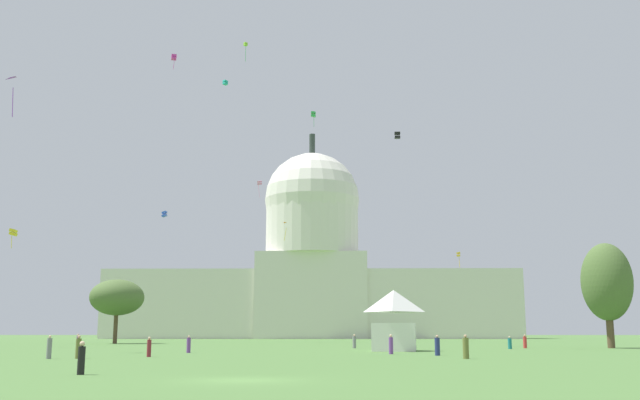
{
  "coord_description": "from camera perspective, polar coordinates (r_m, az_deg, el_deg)",
  "views": [
    {
      "loc": [
        3.78,
        -30.55,
        2.01
      ],
      "look_at": [
        2.1,
        67.08,
        20.1
      ],
      "focal_mm": 39.95,
      "sensor_mm": 36.0,
      "label": 1
    }
  ],
  "objects": [
    {
      "name": "kite_gold_low",
      "position": [
        130.06,
        11.03,
        -4.32
      ],
      "size": [
        0.82,
        0.79,
        2.84
      ],
      "rotation": [
        0.0,
        0.0,
        1.28
      ],
      "color": "gold"
    },
    {
      "name": "person_purple_edge_west",
      "position": [
        66.12,
        5.71,
        -11.48
      ],
      "size": [
        0.4,
        0.4,
        1.76
      ],
      "rotation": [
        0.0,
        0.0,
        0.04
      ],
      "color": "#703D93",
      "rests_on": "ground_plane"
    },
    {
      "name": "kite_lime_high",
      "position": [
        148.57,
        -5.98,
        12.26
      ],
      "size": [
        0.9,
        0.9,
        4.03
      ],
      "rotation": [
        0.0,
        0.0,
        5.43
      ],
      "color": "#8CD133"
    },
    {
      "name": "person_olive_back_center",
      "position": [
        57.8,
        -18.79,
        -11.15
      ],
      "size": [
        0.57,
        0.57,
        1.74
      ],
      "rotation": [
        0.0,
        0.0,
        5.48
      ],
      "color": "olive",
      "rests_on": "ground_plane"
    },
    {
      "name": "person_olive_mid_center",
      "position": [
        55.49,
        11.6,
        -11.52
      ],
      "size": [
        0.6,
        0.6,
        1.79
      ],
      "rotation": [
        0.0,
        0.0,
        3.58
      ],
      "color": "olive",
      "rests_on": "ground_plane"
    },
    {
      "name": "tree_west_far",
      "position": [
        127.75,
        -15.95,
        -7.52
      ],
      "size": [
        12.7,
        12.77,
        10.84
      ],
      "color": "brown",
      "rests_on": "ground_plane"
    },
    {
      "name": "person_purple_front_center",
      "position": [
        92.3,
        -18.83,
        -10.69
      ],
      "size": [
        0.47,
        0.47,
        1.73
      ],
      "rotation": [
        0.0,
        0.0,
        2.21
      ],
      "color": "#703D93",
      "rests_on": "ground_plane"
    },
    {
      "name": "kite_blue_mid",
      "position": [
        178.62,
        -12.35,
        -1.1
      ],
      "size": [
        1.32,
        1.25,
        1.49
      ],
      "rotation": [
        0.0,
        0.0,
        4.51
      ],
      "color": "blue"
    },
    {
      "name": "person_grey_deep_crowd",
      "position": [
        58.11,
        -20.87,
        -11.02
      ],
      "size": [
        0.5,
        0.5,
        1.73
      ],
      "rotation": [
        0.0,
        0.0,
        5.73
      ],
      "color": "gray",
      "rests_on": "ground_plane"
    },
    {
      "name": "person_grey_mid_right",
      "position": [
        89.03,
        2.77,
        -11.28
      ],
      "size": [
        0.59,
        0.59,
        1.68
      ],
      "rotation": [
        0.0,
        0.0,
        2.15
      ],
      "color": "gray",
      "rests_on": "ground_plane"
    },
    {
      "name": "kite_magenta_high",
      "position": [
        151.46,
        -11.62,
        11.13
      ],
      "size": [
        1.25,
        1.27,
        3.17
      ],
      "rotation": [
        0.0,
        0.0,
        0.3
      ],
      "color": "#D1339E"
    },
    {
      "name": "kite_turquoise_high",
      "position": [
        154.24,
        -7.6,
        9.31
      ],
      "size": [
        1.23,
        1.23,
        1.0
      ],
      "rotation": [
        0.0,
        0.0,
        5.49
      ],
      "color": "teal"
    },
    {
      "name": "kite_yellow_low",
      "position": [
        104.76,
        -23.36,
        -2.41
      ],
      "size": [
        1.01,
        0.95,
        2.71
      ],
      "rotation": [
        0.0,
        0.0,
        4.82
      ],
      "color": "yellow"
    },
    {
      "name": "kite_pink_high",
      "position": [
        176.04,
        -4.86,
        1.36
      ],
      "size": [
        1.15,
        1.19,
        4.31
      ],
      "rotation": [
        0.0,
        0.0,
        2.75
      ],
      "color": "pink"
    },
    {
      "name": "person_purple_near_tree_west",
      "position": [
        70.71,
        -10.48,
        -11.34
      ],
      "size": [
        0.42,
        0.42,
        1.64
      ],
      "rotation": [
        0.0,
        0.0,
        4.59
      ],
      "color": "#703D93",
      "rests_on": "ground_plane"
    },
    {
      "name": "kite_orange_mid",
      "position": [
        134.08,
        -2.68,
        -2.03
      ],
      "size": [
        0.86,
        1.4,
        3.25
      ],
      "rotation": [
        0.0,
        0.0,
        1.68
      ],
      "color": "orange"
    },
    {
      "name": "tree_east_far",
      "position": [
        96.21,
        21.99,
        -6.12
      ],
      "size": [
        7.88,
        8.06,
        12.97
      ],
      "color": "brown",
      "rests_on": "ground_plane"
    },
    {
      "name": "kite_violet_mid",
      "position": [
        81.46,
        -23.15,
        8.54
      ],
      "size": [
        1.6,
        1.47,
        4.16
      ],
      "rotation": [
        0.0,
        0.0,
        2.54
      ],
      "color": "purple"
    },
    {
      "name": "kite_black_mid",
      "position": [
        106.95,
        6.21,
        5.17
      ],
      "size": [
        0.81,
        0.84,
        1.01
      ],
      "rotation": [
        0.0,
        0.0,
        3.13
      ],
      "color": "black"
    },
    {
      "name": "person_black_back_right",
      "position": [
        36.39,
        -18.57,
        -11.98
      ],
      "size": [
        0.43,
        0.43,
        1.56
      ],
      "rotation": [
        0.0,
        0.0,
        1.25
      ],
      "color": "black",
      "rests_on": "ground_plane"
    },
    {
      "name": "capitol_building",
      "position": [
        214.62,
        -0.65,
        -5.59
      ],
      "size": [
        120.69,
        28.84,
        62.42
      ],
      "color": "silver",
      "rests_on": "ground_plane"
    },
    {
      "name": "person_teal_back_left",
      "position": [
        88.02,
        14.96,
        -11.02
      ],
      "size": [
        0.47,
        0.47,
        1.48
      ],
      "rotation": [
        0.0,
        0.0,
        6.21
      ],
      "color": "#1E757A",
      "rests_on": "ground_plane"
    },
    {
      "name": "kite_green_high",
      "position": [
        153.92,
        -0.53,
        6.88
      ],
      "size": [
        1.05,
        1.0,
        3.39
      ],
      "rotation": [
        0.0,
        0.0,
        1.49
      ],
      "color": "green"
    },
    {
      "name": "event_tent",
      "position": [
        76.9,
        5.95,
        -9.54
      ],
      "size": [
        5.43,
        6.66,
        6.38
      ],
      "rotation": [
        0.0,
        0.0,
        -0.13
      ],
      "color": "white",
      "rests_on": "ground_plane"
    },
    {
      "name": "person_navy_mid_left",
      "position": [
        62.55,
        9.38,
        -11.48
      ],
      "size": [
        0.48,
        0.48,
        1.72
      ],
      "rotation": [
        0.0,
        0.0,
        1.45
      ],
      "color": "navy",
      "rests_on": "ground_plane"
    },
    {
      "name": "person_maroon_lawn_far_right",
      "position": [
        60.05,
        -13.53,
        -11.42
      ],
      "size": [
        0.34,
        0.34,
        1.59
      ],
      "rotation": [
        0.0,
        0.0,
        0.01
      ],
      "color": "maroon",
      "rests_on": "ground_plane"
    },
    {
      "name": "person_red_edge_east",
      "position": [
        92.59,
        16.1,
        -10.87
      ],
      "size": [
        0.61,
        0.61,
        1.65
      ],
      "rotation": [
        0.0,
        0.0,
        2.5
      ],
      "color": "red",
      "rests_on": "ground_plane"
    },
    {
      "name": "ground_plane",
      "position": [
        30.85,
        -6.24,
        -14.17
      ],
      "size": [
        800.0,
        800.0,
        0.0
      ],
      "primitive_type": "plane",
      "color": "#4C7538"
    }
  ]
}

